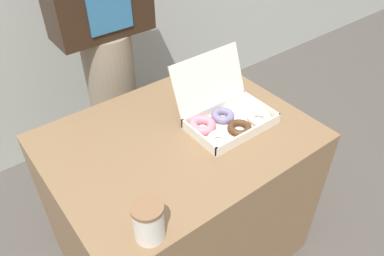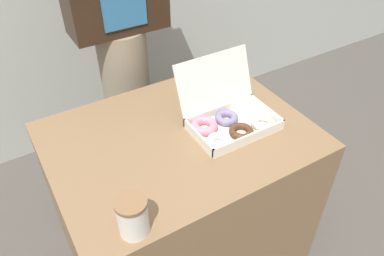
# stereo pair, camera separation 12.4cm
# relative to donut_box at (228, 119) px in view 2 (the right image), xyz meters

# --- Properties ---
(ground_plane) EXTENTS (14.00, 14.00, 0.00)m
(ground_plane) POSITION_rel_donut_box_xyz_m (-0.19, 0.06, -0.79)
(ground_plane) COLOR #4C4742
(table) EXTENTS (1.02, 0.77, 0.75)m
(table) POSITION_rel_donut_box_xyz_m (-0.19, 0.06, -0.42)
(table) COLOR brown
(table) RESTS_ON ground_plane
(donut_box) EXTENTS (0.35, 0.30, 0.25)m
(donut_box) POSITION_rel_donut_box_xyz_m (0.00, 0.00, 0.00)
(donut_box) COLOR silver
(donut_box) RESTS_ON table
(coffee_cup) EXTENTS (0.10, 0.10, 0.13)m
(coffee_cup) POSITION_rel_donut_box_xyz_m (-0.53, -0.26, 0.03)
(coffee_cup) COLOR silver
(coffee_cup) RESTS_ON table
(person_customer) EXTENTS (0.46, 0.25, 1.78)m
(person_customer) POSITION_rel_donut_box_xyz_m (-0.15, 0.70, 0.18)
(person_customer) COLOR gray
(person_customer) RESTS_ON ground_plane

